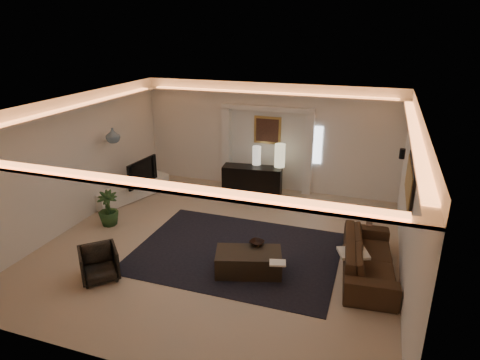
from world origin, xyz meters
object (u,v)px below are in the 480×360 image
(console, at_px, (252,181))
(armchair, at_px, (99,264))
(coffee_table, at_px, (249,263))
(sofa, at_px, (369,258))

(console, height_order, armchair, console)
(coffee_table, bearing_deg, sofa, 1.11)
(sofa, bearing_deg, coffee_table, 102.56)
(coffee_table, height_order, armchair, armchair)
(console, relative_size, armchair, 2.37)
(console, distance_m, sofa, 4.33)
(coffee_table, relative_size, armchair, 1.81)
(sofa, height_order, armchair, sofa)
(armchair, bearing_deg, sofa, -22.58)
(console, relative_size, sofa, 0.69)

